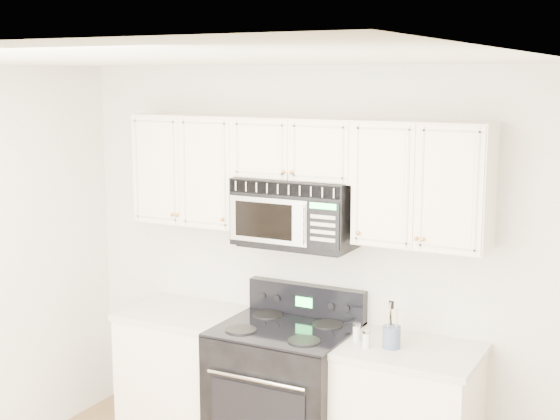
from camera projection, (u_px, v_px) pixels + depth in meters
The scene contains 8 objects.
room at pixel (154, 337), 3.72m from camera, with size 3.51×3.51×2.61m.
base_cabinet_left at pixel (189, 378), 5.49m from camera, with size 0.86×0.65×0.92m.
range at pixel (285, 394), 5.08m from camera, with size 0.85×0.77×1.14m.
upper_cabinets at pixel (301, 170), 5.00m from camera, with size 2.44×0.37×0.75m.
microwave at pixel (297, 212), 5.02m from camera, with size 0.78×0.44×0.43m.
utensil_crock at pixel (392, 336), 4.66m from camera, with size 0.11×0.11×0.29m.
shaker_salt at pixel (366, 339), 4.66m from camera, with size 0.05×0.05×0.11m.
shaker_pepper at pixel (357, 332), 4.79m from camera, with size 0.05×0.05×0.11m.
Camera 1 is at (2.18, -2.88, 2.53)m, focal length 50.00 mm.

